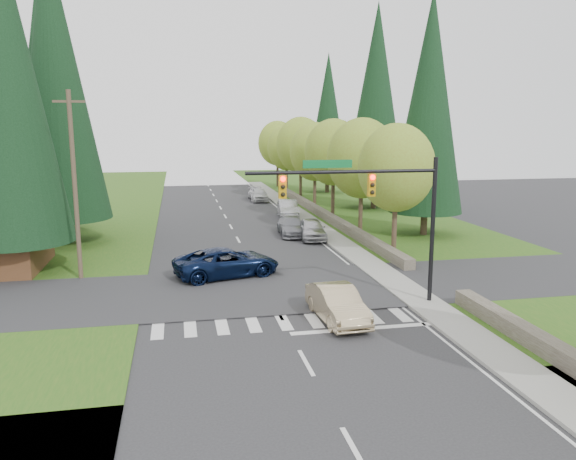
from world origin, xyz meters
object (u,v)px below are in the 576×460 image
object	(u,v)px
parked_car_e	(257,194)
parked_car_d	(259,195)
parked_car_a	(312,229)
parked_car_c	(288,209)
suv_navy	(227,262)
sedan_champagne	(337,304)
parked_car_b	(292,226)

from	to	relation	value
parked_car_e	parked_car_d	bearing A→B (deg)	-86.82
parked_car_a	parked_car_c	xyz separation A→B (m)	(0.22, 10.09, 0.02)
suv_navy	parked_car_e	world-z (taller)	suv_navy
sedan_champagne	parked_car_b	size ratio (longest dim) A/B	0.95
parked_car_d	parked_car_e	xyz separation A→B (m)	(-0.05, 1.22, -0.09)
sedan_champagne	suv_navy	size ratio (longest dim) A/B	0.78
parked_car_c	parked_car_e	xyz separation A→B (m)	(-1.02, 12.68, -0.14)
suv_navy	parked_car_a	world-z (taller)	suv_navy
suv_navy	parked_car_d	size ratio (longest dim) A/B	1.35
suv_navy	parked_car_e	size ratio (longest dim) A/B	1.31
parked_car_a	parked_car_c	world-z (taller)	parked_car_c
sedan_champagne	parked_car_b	distance (m)	19.10
parked_car_a	parked_car_c	size ratio (longest dim) A/B	0.94
suv_navy	parked_car_e	distance (m)	32.60
suv_navy	parked_car_b	world-z (taller)	suv_navy
sedan_champagne	parked_car_e	world-z (taller)	sedan_champagne
sedan_champagne	parked_car_e	size ratio (longest dim) A/B	1.02
suv_navy	parked_car_d	world-z (taller)	suv_navy
parked_car_a	parked_car_b	size ratio (longest dim) A/B	0.95
parked_car_a	parked_car_d	world-z (taller)	parked_car_a
sedan_champagne	parked_car_a	distance (m)	17.50
parked_car_c	parked_car_d	distance (m)	11.49
sedan_champagne	parked_car_d	size ratio (longest dim) A/B	1.05
suv_navy	parked_car_b	size ratio (longest dim) A/B	1.23
parked_car_e	parked_car_b	bearing A→B (deg)	-90.01
parked_car_b	parked_car_c	bearing A→B (deg)	84.32
parked_car_a	parked_car_e	bearing A→B (deg)	96.84
parked_car_a	parked_car_d	size ratio (longest dim) A/B	1.04
parked_car_a	parked_car_e	distance (m)	22.78
parked_car_d	parked_car_e	bearing A→B (deg)	93.53
suv_navy	parked_car_d	bearing A→B (deg)	-26.71
sedan_champagne	parked_car_a	bearing A→B (deg)	76.30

